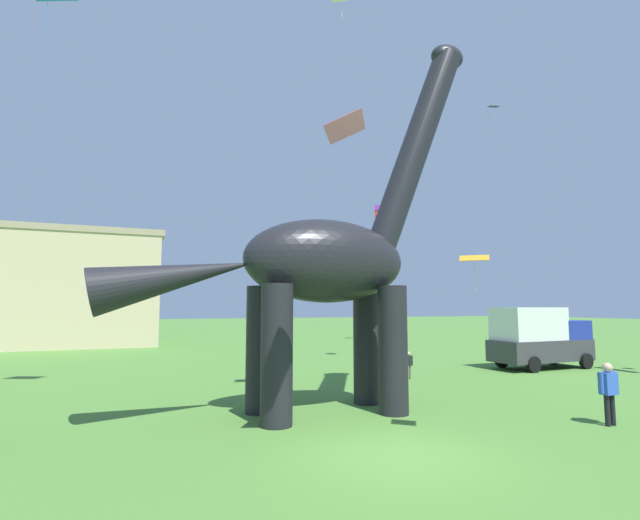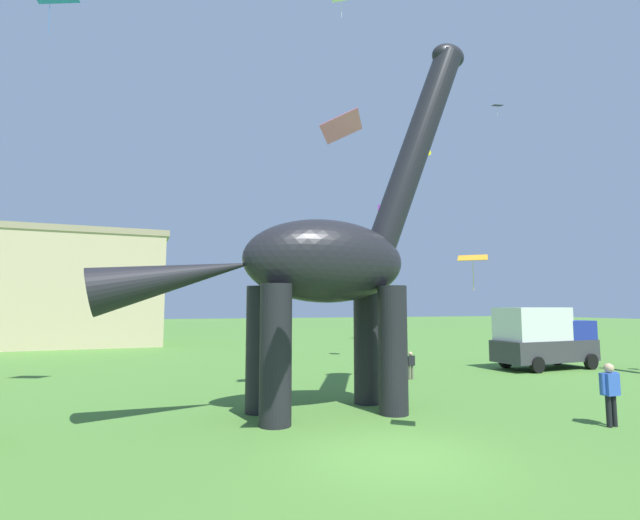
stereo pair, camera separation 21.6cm
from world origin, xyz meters
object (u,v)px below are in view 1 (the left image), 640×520
object	(u,v)px
person_near_flyer	(408,362)
parked_box_truck	(539,337)
person_strolling_adult	(608,387)
kite_near_low	(494,107)
dinosaur_sculpture	(324,261)
kite_far_right	(474,258)
kite_apex	(345,127)
kite_mid_left	(379,211)
kite_near_high	(416,155)

from	to	relation	value
person_near_flyer	parked_box_truck	bearing A→B (deg)	-107.82
person_strolling_adult	kite_near_low	distance (m)	20.49
dinosaur_sculpture	kite_far_right	size ratio (longest dim) A/B	14.66
person_near_flyer	kite_apex	bearing A→B (deg)	120.01
person_strolling_adult	kite_mid_left	xyz separation A→B (m)	(1.68, 15.44, 8.03)
person_near_flyer	kite_apex	distance (m)	13.55
kite_near_low	person_strolling_adult	bearing A→B (deg)	-123.12
dinosaur_sculpture	kite_near_low	world-z (taller)	kite_near_low
parked_box_truck	person_near_flyer	size ratio (longest dim) A/B	4.61
person_strolling_adult	kite_near_high	size ratio (longest dim) A/B	0.92
dinosaur_sculpture	kite_far_right	bearing A→B (deg)	-39.12
dinosaur_sculpture	kite_mid_left	size ratio (longest dim) A/B	17.89
dinosaur_sculpture	kite_near_high	size ratio (longest dim) A/B	7.00
person_near_flyer	person_strolling_adult	world-z (taller)	person_strolling_adult
kite_far_right	kite_near_high	size ratio (longest dim) A/B	0.48
kite_apex	kite_near_high	size ratio (longest dim) A/B	0.76
person_strolling_adult	kite_mid_left	size ratio (longest dim) A/B	2.35
kite_far_right	kite_near_high	xyz separation A→B (m)	(15.43, 24.91, 12.27)
person_near_flyer	kite_near_low	xyz separation A→B (m)	(8.50, 3.11, 14.72)
person_strolling_adult	kite_apex	world-z (taller)	kite_apex
parked_box_truck	person_strolling_adult	xyz separation A→B (m)	(-7.87, -9.52, -0.62)
dinosaur_sculpture	kite_near_low	bearing A→B (deg)	54.18
kite_mid_left	kite_near_low	bearing A→B (deg)	-27.45
kite_mid_left	kite_apex	size ratio (longest dim) A/B	0.52
kite_near_low	dinosaur_sculpture	bearing A→B (deg)	-151.73
kite_near_high	parked_box_truck	bearing A→B (deg)	-100.96
dinosaur_sculpture	kite_apex	xyz separation A→B (m)	(-1.41, -4.52, 2.48)
kite_mid_left	kite_near_high	xyz separation A→B (m)	(9.15, 9.35, 7.63)
kite_near_low	kite_mid_left	bearing A→B (deg)	152.55
kite_near_high	kite_mid_left	bearing A→B (deg)	-134.38
person_strolling_adult	kite_near_low	xyz separation A→B (m)	(7.95, 12.18, 14.43)
kite_mid_left	dinosaur_sculpture	bearing A→B (deg)	-126.90
dinosaur_sculpture	kite_near_low	size ratio (longest dim) A/B	17.00
person_strolling_adult	kite_mid_left	world-z (taller)	kite_mid_left
kite_mid_left	kite_apex	world-z (taller)	kite_mid_left
parked_box_truck	person_near_flyer	bearing A→B (deg)	-178.24
kite_mid_left	kite_near_high	world-z (taller)	kite_near_high
kite_apex	parked_box_truck	bearing A→B (deg)	31.35
person_near_flyer	kite_apex	xyz separation A→B (m)	(-7.53, -9.27, 6.41)
kite_far_right	kite_mid_left	bearing A→B (deg)	68.03
kite_far_right	kite_apex	distance (m)	4.43
parked_box_truck	person_near_flyer	distance (m)	8.48
kite_mid_left	kite_apex	bearing A→B (deg)	-121.98
person_strolling_adult	kite_near_low	size ratio (longest dim) A/B	2.23
parked_box_truck	kite_mid_left	world-z (taller)	kite_mid_left
kite_far_right	parked_box_truck	bearing A→B (deg)	37.73
kite_far_right	dinosaur_sculpture	bearing A→B (deg)	114.97
parked_box_truck	kite_apex	xyz separation A→B (m)	(-15.96, -9.72, 5.50)
kite_far_right	kite_near_high	distance (m)	31.77
kite_mid_left	kite_far_right	world-z (taller)	kite_mid_left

